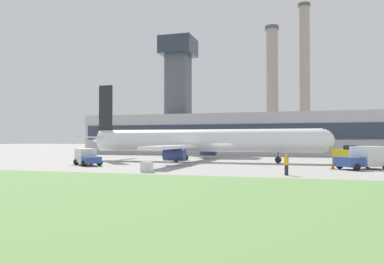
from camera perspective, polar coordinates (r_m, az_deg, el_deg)
The scene contains 11 objects.
ground_plane at distance 48.01m, azimuth 4.49°, elevation -4.71°, with size 400.00×400.00×0.00m, color #999691.
terminal_building at distance 79.24m, azimuth 8.34°, elevation 0.25°, with size 71.06×14.16×25.60m.
smokestack_left at distance 113.72m, azimuth 12.10°, elevation 6.68°, with size 4.08×4.08×36.71m.
smokestack_right at distance 112.72m, azimuth 16.77°, elevation 8.15°, with size 3.47×3.47×42.12m.
airplane at distance 50.29m, azimuth 1.02°, elevation -1.37°, with size 33.49×29.77×10.88m.
pushback_tug at distance 48.29m, azimuth 22.87°, elevation -3.34°, with size 4.01×2.90×2.29m.
baggage_truck at distance 41.14m, azimuth 24.93°, elevation -3.60°, with size 5.58×5.05×2.29m.
fuel_truck at distance 44.89m, azimuth -15.73°, elevation -3.70°, with size 4.56×4.30×1.91m.
ground_crew_person at distance 31.88m, azimuth 14.19°, elevation -4.82°, with size 0.54×0.54×1.75m.
traffic_cone_near_nose at distance 39.98m, azimuth 20.65°, elevation -4.87°, with size 0.56×0.56×0.69m.
utility_cabinet at distance 34.25m, azimuth -6.91°, elevation -5.31°, with size 1.02×0.62×0.94m.
Camera 1 is at (10.05, -46.86, 2.91)m, focal length 35.00 mm.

